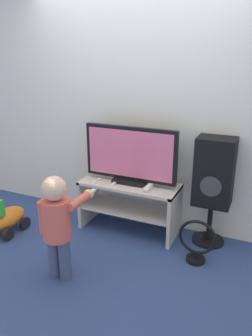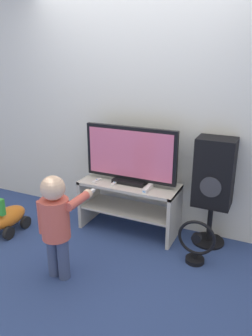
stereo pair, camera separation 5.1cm
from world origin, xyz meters
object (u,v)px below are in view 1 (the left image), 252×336
Objects in this scene: remote_secondary at (114,183)px; speaker_tower at (214,175)px; game_console at (148,188)px; floor_fan at (197,243)px; television at (130,156)px; ride_on_toy at (6,218)px; remote_primary at (97,181)px; child at (58,220)px.

speaker_tower is (0.98, 0.21, 0.17)m from remote_secondary.
game_console is 0.47× the size of floor_fan.
game_console is 0.38m from remote_secondary.
television is at bearing 154.98° from game_console.
television is 2.14× the size of ride_on_toy.
remote_secondary is 1.02m from speaker_tower.
television reaches higher than floor_fan.
remote_primary is 0.89m from child.
television is 1.09m from floor_fan.
floor_fan is at bearing -95.45° from speaker_tower.
remote_primary is at bearing 97.89° from child.
speaker_tower reaches higher than floor_fan.
child is (-0.08, -0.89, -0.01)m from remote_secondary.
ride_on_toy is (-2.03, -0.72, -0.57)m from speaker_tower.
remote_primary is (-0.33, -0.13, -0.29)m from television.
game_console is at bearing 160.91° from floor_fan.
game_console is (0.25, -0.12, -0.28)m from television.
game_console is 0.18× the size of speaker_tower.
speaker_tower is at bearing 46.07° from child.
child is at bearing -95.25° from remote_secondary.
game_console is 0.43× the size of ride_on_toy.
child is (-0.21, -1.01, -0.30)m from television.
floor_fan is at bearing 34.35° from child.
ride_on_toy is (-0.97, 0.38, -0.38)m from child.
floor_fan is (0.56, -0.20, -0.38)m from game_console.
remote_secondary is 1.03m from floor_fan.
remote_primary is 0.20m from remote_secondary.
child is at bearing -21.48° from ride_on_toy.
game_console is 1.57m from ride_on_toy.
ride_on_toy reaches higher than floor_fan.
speaker_tower is (0.60, 0.21, 0.16)m from game_console.
television is 1.07× the size of child.
remote_secondary is at bearing -179.86° from game_console.
ride_on_toy is at bearing -152.11° from television.
remote_secondary is (0.20, 0.02, 0.00)m from remote_primary.
child reaches higher than remote_secondary.
game_console reaches higher than ride_on_toy.
remote_secondary is at bearing 84.75° from child.
floor_fan is at bearing -19.09° from game_console.
game_console is at bearing -25.02° from television.
game_console is 0.66m from speaker_tower.
game_console reaches higher than remote_secondary.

